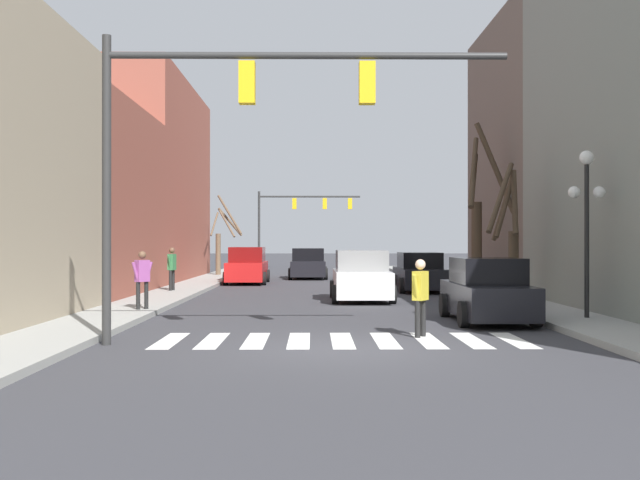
# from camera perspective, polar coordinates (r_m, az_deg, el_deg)

# --- Properties ---
(ground_plane) EXTENTS (240.00, 240.00, 0.00)m
(ground_plane) POSITION_cam_1_polar(r_m,az_deg,el_deg) (14.47, 1.90, -8.34)
(ground_plane) COLOR #38383D
(sidewalk_left) EXTENTS (2.01, 90.00, 0.15)m
(sidewalk_left) POSITION_cam_1_polar(r_m,az_deg,el_deg) (15.41, -21.16, -7.54)
(sidewalk_left) COLOR #9E9E99
(sidewalk_left) RESTS_ON ground_plane
(building_row_left) EXTENTS (6.00, 38.18, 10.30)m
(building_row_left) POSITION_cam_1_polar(r_m,az_deg,el_deg) (30.28, -18.66, 4.25)
(building_row_left) COLOR tan
(building_row_left) RESTS_ON ground_plane
(crosswalk_stripes) EXTENTS (7.65, 2.60, 0.01)m
(crosswalk_stripes) POSITION_cam_1_polar(r_m,az_deg,el_deg) (15.76, 1.69, -7.65)
(crosswalk_stripes) COLOR white
(crosswalk_stripes) RESTS_ON ground_plane
(traffic_signal_near) EXTENTS (8.11, 0.28, 6.20)m
(traffic_signal_near) POSITION_cam_1_polar(r_m,az_deg,el_deg) (15.28, -7.02, 9.31)
(traffic_signal_near) COLOR #2D2D2D
(traffic_signal_near) RESTS_ON ground_plane
(traffic_signal_far) EXTENTS (7.87, 0.28, 5.96)m
(traffic_signal_far) POSITION_cam_1_polar(r_m,az_deg,el_deg) (57.62, -1.70, 2.25)
(traffic_signal_far) COLOR #2D2D2D
(traffic_signal_far) RESTS_ON ground_plane
(street_lamp_right_corner) EXTENTS (0.95, 0.36, 4.23)m
(street_lamp_right_corner) POSITION_cam_1_polar(r_m,az_deg,el_deg) (20.09, 19.65, 2.96)
(street_lamp_right_corner) COLOR black
(street_lamp_right_corner) RESTS_ON sidewalk_right
(car_driving_toward_lane) EXTENTS (1.96, 4.23, 1.65)m
(car_driving_toward_lane) POSITION_cam_1_polar(r_m,az_deg,el_deg) (19.78, 12.62, -3.89)
(car_driving_toward_lane) COLOR black
(car_driving_toward_lane) RESTS_ON ground_plane
(car_parked_right_mid) EXTENTS (2.15, 4.55, 1.71)m
(car_parked_right_mid) POSITION_cam_1_polar(r_m,az_deg,el_deg) (42.04, -0.91, -1.87)
(car_parked_right_mid) COLOR black
(car_parked_right_mid) RESTS_ON ground_plane
(car_driving_away_lane) EXTENTS (2.13, 4.39, 1.77)m
(car_driving_away_lane) POSITION_cam_1_polar(r_m,az_deg,el_deg) (26.28, 3.16, -2.85)
(car_driving_away_lane) COLOR white
(car_driving_away_lane) RESTS_ON ground_plane
(car_parked_left_near) EXTENTS (2.04, 4.55, 1.81)m
(car_parked_left_near) POSITION_cam_1_polar(r_m,az_deg,el_deg) (37.16, -5.56, -2.04)
(car_parked_left_near) COLOR red
(car_parked_left_near) RESTS_ON ground_plane
(car_parked_left_mid) EXTENTS (2.02, 4.51, 1.62)m
(car_parked_left_mid) POSITION_cam_1_polar(r_m,az_deg,el_deg) (31.52, 7.59, -2.51)
(car_parked_left_mid) COLOR black
(car_parked_left_mid) RESTS_ON ground_plane
(pedestrian_on_right_sidewalk) EXTENTS (0.29, 0.73, 1.70)m
(pedestrian_on_right_sidewalk) POSITION_cam_1_polar(r_m,az_deg,el_deg) (30.03, -11.22, -1.88)
(pedestrian_on_right_sidewalk) COLOR black
(pedestrian_on_right_sidewalk) RESTS_ON sidewalk_left
(pedestrian_on_left_sidewalk) EXTENTS (0.53, 0.59, 1.65)m
(pedestrian_on_left_sidewalk) POSITION_cam_1_polar(r_m,az_deg,el_deg) (21.82, -13.39, -2.60)
(pedestrian_on_left_sidewalk) COLOR black
(pedestrian_on_left_sidewalk) RESTS_ON sidewalk_left
(pedestrian_near_right_corner) EXTENTS (0.46, 0.66, 1.68)m
(pedestrian_near_right_corner) POSITION_cam_1_polar(r_m,az_deg,el_deg) (16.36, 7.66, -3.88)
(pedestrian_near_right_corner) COLOR black
(pedestrian_near_right_corner) RESTS_ON ground_plane
(street_tree_right_near) EXTENTS (2.11, 1.92, 6.58)m
(street_tree_right_near) POSITION_cam_1_polar(r_m,az_deg,el_deg) (29.54, 12.03, 1.73)
(street_tree_right_near) COLOR #473828
(street_tree_right_near) RESTS_ON sidewalk_right
(street_tree_right_far) EXTENTS (1.43, 2.77, 4.51)m
(street_tree_right_far) POSITION_cam_1_polar(r_m,az_deg,el_deg) (24.84, 14.25, 0.40)
(street_tree_right_far) COLOR #473828
(street_tree_right_far) RESTS_ON sidewalk_right
(street_tree_right_mid) EXTENTS (1.77, 1.91, 4.68)m
(street_tree_right_mid) POSITION_cam_1_polar(r_m,az_deg,el_deg) (44.05, -7.51, -0.05)
(street_tree_right_mid) COLOR brown
(street_tree_right_mid) RESTS_ON sidewalk_left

